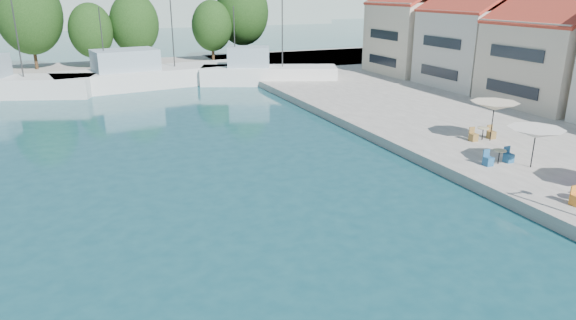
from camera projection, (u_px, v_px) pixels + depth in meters
name	position (u px, v px, depth m)	size (l,w,h in m)	color
quay_right	(563.00, 117.00, 38.13)	(32.00, 92.00, 0.60)	gray
quay_far	(102.00, 72.00, 59.39)	(90.00, 16.00, 0.60)	gray
hill_east	(225.00, 0.00, 174.08)	(140.00, 40.00, 12.00)	#95A299
building_04	(559.00, 48.00, 40.01)	(9.00, 8.80, 9.20)	beige
building_05	(477.00, 36.00, 47.80)	(8.40, 8.80, 9.70)	beige
building_06	(418.00, 27.00, 55.59)	(9.00, 8.80, 10.20)	beige
trawler_02	(3.00, 85.00, 46.74)	(15.62, 8.65, 10.20)	silver
trawler_03	(152.00, 75.00, 51.95)	(20.31, 7.89, 10.20)	silver
trawler_04	(266.00, 74.00, 53.11)	(14.22, 8.51, 10.20)	white
tree_04	(29.00, 14.00, 57.35)	(7.16, 7.16, 10.60)	#3F2B19
tree_05	(91.00, 31.00, 59.02)	(4.98, 4.98, 7.37)	#3F2B19
tree_06	(134.00, 24.00, 60.93)	(5.74, 5.74, 8.50)	#3F2B19
tree_07	(212.00, 26.00, 65.20)	(5.10, 5.10, 7.55)	#3F2B19
tree_08	(242.00, 12.00, 67.62)	(6.93, 6.93, 10.25)	#3F2B19
umbrella_white	(536.00, 133.00, 25.96)	(2.81, 2.81, 2.08)	black
umbrella_cream	(494.00, 106.00, 30.52)	(2.83, 2.83, 2.40)	black
cafe_table_02	(499.00, 159.00, 26.96)	(1.82, 0.70, 0.76)	black
cafe_table_03	(482.00, 135.00, 31.30)	(1.82, 0.70, 0.76)	black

